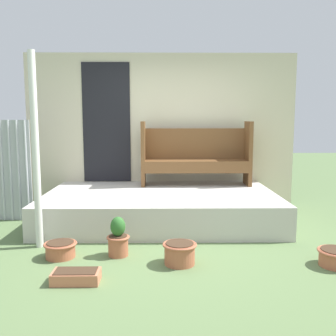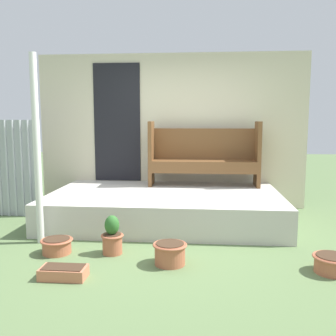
# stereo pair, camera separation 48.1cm
# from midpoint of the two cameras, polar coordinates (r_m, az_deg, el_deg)

# --- Properties ---
(ground_plane) EXTENTS (24.00, 24.00, 0.00)m
(ground_plane) POSITION_cam_midpoint_polar(r_m,az_deg,el_deg) (4.68, -3.00, -11.38)
(ground_plane) COLOR #5B7547
(porch_slab) EXTENTS (3.35, 1.96, 0.43)m
(porch_slab) POSITION_cam_midpoint_polar(r_m,az_deg,el_deg) (5.56, -3.60, -5.98)
(porch_slab) COLOR beige
(porch_slab) RESTS_ON ground_plane
(house_wall) EXTENTS (4.55, 0.08, 2.60)m
(house_wall) POSITION_cam_midpoint_polar(r_m,az_deg,el_deg) (6.42, -3.59, 5.66)
(house_wall) COLOR beige
(house_wall) RESTS_ON ground_plane
(support_post) EXTENTS (0.08, 0.08, 2.28)m
(support_post) POSITION_cam_midpoint_polar(r_m,az_deg,el_deg) (4.65, -22.36, 2.32)
(support_post) COLOR silver
(support_post) RESTS_ON ground_plane
(bench) EXTENTS (1.77, 0.41, 1.04)m
(bench) POSITION_cam_midpoint_polar(r_m,az_deg,el_deg) (6.09, 1.98, 2.24)
(bench) COLOR brown
(bench) RESTS_ON porch_slab
(flower_pot_left) EXTENTS (0.36, 0.36, 0.17)m
(flower_pot_left) POSITION_cam_midpoint_polar(r_m,az_deg,el_deg) (4.43, -19.17, -11.61)
(flower_pot_left) COLOR #B26042
(flower_pot_left) RESTS_ON ground_plane
(flower_pot_middle) EXTENTS (0.26, 0.26, 0.44)m
(flower_pot_middle) POSITION_cam_midpoint_polar(r_m,az_deg,el_deg) (4.28, -10.87, -10.60)
(flower_pot_middle) COLOR #B26042
(flower_pot_middle) RESTS_ON ground_plane
(flower_pot_right) EXTENTS (0.36, 0.36, 0.23)m
(flower_pot_right) POSITION_cam_midpoint_polar(r_m,az_deg,el_deg) (4.00, -1.73, -12.79)
(flower_pot_right) COLOR #B26042
(flower_pot_right) RESTS_ON ground_plane
(flower_pot_far_right) EXTENTS (0.38, 0.38, 0.18)m
(flower_pot_far_right) POSITION_cam_midpoint_polar(r_m,az_deg,el_deg) (4.24, 21.29, -12.55)
(flower_pot_far_right) COLOR #B26042
(flower_pot_far_right) RESTS_ON ground_plane
(planter_box_rect) EXTENTS (0.44, 0.22, 0.12)m
(planter_box_rect) POSITION_cam_midpoint_polar(r_m,az_deg,el_deg) (3.78, -17.55, -15.56)
(planter_box_rect) COLOR #C67251
(planter_box_rect) RESTS_ON ground_plane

